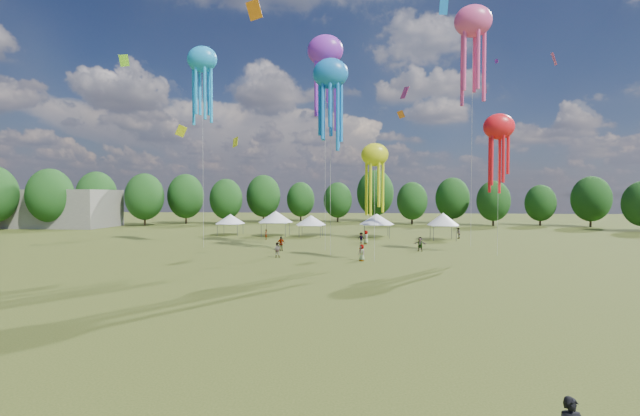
{
  "coord_description": "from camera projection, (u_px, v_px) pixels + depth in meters",
  "views": [
    {
      "loc": [
        1.55,
        -13.41,
        6.86
      ],
      "look_at": [
        -1.27,
        15.0,
        6.0
      ],
      "focal_mm": 24.0,
      "sensor_mm": 36.0,
      "label": 1
    }
  ],
  "objects": [
    {
      "name": "ground",
      "position": [
        313.0,
        409.0,
        13.7
      ],
      "size": [
        300.0,
        300.0,
        0.0
      ],
      "primitive_type": "plane",
      "color": "#384416",
      "rests_on": "ground"
    },
    {
      "name": "treeline",
      "position": [
        332.0,
        197.0,
        76.06
      ],
      "size": [
        201.57,
        95.24,
        13.43
      ],
      "color": "#38281C",
      "rests_on": "ground"
    },
    {
      "name": "show_kites",
      "position": [
        373.0,
        76.0,
        52.41
      ],
      "size": [
        39.61,
        17.34,
        31.97
      ],
      "color": "blue",
      "rests_on": "ground"
    },
    {
      "name": "small_kites",
      "position": [
        363.0,
        1.0,
        54.32
      ],
      "size": [
        73.26,
        60.06,
        42.24
      ],
      "color": "blue",
      "rests_on": "ground"
    },
    {
      "name": "festival_tents",
      "position": [
        324.0,
        219.0,
        70.08
      ],
      "size": [
        39.71,
        9.69,
        4.22
      ],
      "color": "#47474C",
      "rests_on": "ground"
    },
    {
      "name": "spectator_near",
      "position": [
        277.0,
        250.0,
        46.99
      ],
      "size": [
        0.8,
        0.62,
        1.65
      ],
      "primitive_type": "imported",
      "rotation": [
        0.0,
        0.0,
        3.14
      ],
      "color": "gray",
      "rests_on": "ground"
    },
    {
      "name": "hangar",
      "position": [
        21.0,
        208.0,
        92.3
      ],
      "size": [
        40.0,
        12.0,
        8.0
      ],
      "primitive_type": "cube",
      "color": "gray",
      "rests_on": "ground"
    },
    {
      "name": "spectators_far",
      "position": [
        377.0,
        240.0,
        56.82
      ],
      "size": [
        30.28,
        24.91,
        1.9
      ],
      "color": "gray",
      "rests_on": "ground"
    }
  ]
}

